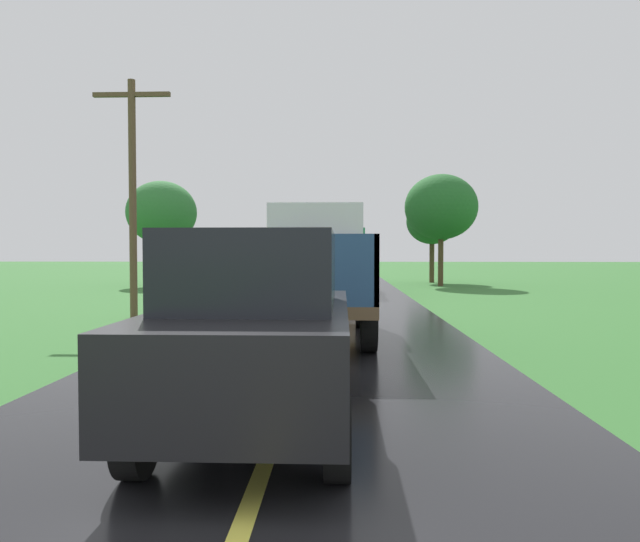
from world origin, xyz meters
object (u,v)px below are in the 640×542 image
at_px(banana_truck_near, 315,268).
at_px(following_car, 259,328).
at_px(banana_truck_far, 341,259).
at_px(roadside_tree_near_left, 162,213).
at_px(roadside_tree_mid_right, 441,207).
at_px(roadside_tree_far_left, 432,221).
at_px(utility_pole_roadside, 133,189).

height_order(banana_truck_near, following_car, banana_truck_near).
bearing_deg(banana_truck_near, following_car, -91.78).
distance_m(banana_truck_far, roadside_tree_near_left, 11.16).
distance_m(roadside_tree_mid_right, roadside_tree_far_left, 3.29).
relative_size(banana_truck_near, roadside_tree_far_left, 1.18).
xyz_separation_m(banana_truck_near, following_car, (-0.21, -6.90, -0.39)).
bearing_deg(roadside_tree_mid_right, roadside_tree_far_left, 89.34).
bearing_deg(following_car, banana_truck_near, 88.22).
height_order(roadside_tree_far_left, following_car, roadside_tree_far_left).
bearing_deg(roadside_tree_near_left, banana_truck_far, -27.83).
distance_m(banana_truck_near, following_car, 6.91).
relative_size(utility_pole_roadside, roadside_tree_mid_right, 1.10).
bearing_deg(banana_truck_far, following_car, -92.21).
distance_m(banana_truck_far, roadside_tree_far_left, 10.14).
bearing_deg(roadside_tree_near_left, banana_truck_near, -63.40).
distance_m(utility_pole_roadside, roadside_tree_near_left, 15.56).
relative_size(roadside_tree_near_left, roadside_tree_mid_right, 0.95).
bearing_deg(banana_truck_far, roadside_tree_mid_right, 44.52).
height_order(banana_truck_near, roadside_tree_far_left, roadside_tree_far_left).
bearing_deg(roadside_tree_near_left, following_car, -70.50).
distance_m(roadside_tree_mid_right, following_car, 26.00).
xyz_separation_m(roadside_tree_near_left, following_car, (8.87, -25.04, -2.83)).
distance_m(banana_truck_near, utility_pole_roadside, 6.33).
xyz_separation_m(banana_truck_near, utility_pole_roadside, (-5.12, 3.10, 2.07)).
height_order(banana_truck_far, roadside_tree_near_left, roadside_tree_near_left).
xyz_separation_m(banana_truck_near, roadside_tree_mid_right, (5.80, 18.21, 2.69)).
bearing_deg(roadside_tree_near_left, roadside_tree_far_left, 12.51).
bearing_deg(banana_truck_near, banana_truck_far, 87.57).
xyz_separation_m(utility_pole_roadside, following_car, (4.90, -10.00, -2.46)).
bearing_deg(utility_pole_roadside, following_car, -63.89).
bearing_deg(roadside_tree_mid_right, following_car, -103.47).
height_order(banana_truck_far, roadside_tree_far_left, roadside_tree_far_left).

